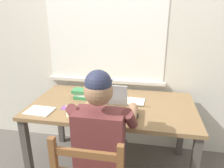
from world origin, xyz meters
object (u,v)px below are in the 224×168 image
at_px(book_stack_main, 82,93).
at_px(landscape_photo_print, 69,108).
at_px(computer_mouse, 135,115).
at_px(coffee_mug_dark, 115,97).
at_px(laptop, 107,106).
at_px(desk, 112,112).
at_px(coffee_mug_white, 71,111).
at_px(seated_person, 103,138).

bearing_deg(book_stack_main, landscape_photo_print, -101.13).
bearing_deg(computer_mouse, coffee_mug_dark, 127.82).
relative_size(laptop, book_stack_main, 1.63).
xyz_separation_m(laptop, coffee_mug_dark, (0.03, 0.23, -0.01)).
bearing_deg(computer_mouse, landscape_photo_print, 174.34).
xyz_separation_m(computer_mouse, book_stack_main, (-0.56, 0.32, 0.03)).
relative_size(desk, coffee_mug_white, 13.75).
bearing_deg(desk, coffee_mug_dark, 82.26).
xyz_separation_m(coffee_mug_white, landscape_photo_print, (-0.08, 0.14, -0.04)).
distance_m(computer_mouse, book_stack_main, 0.65).
xyz_separation_m(coffee_mug_white, book_stack_main, (-0.03, 0.40, -0.00)).
height_order(seated_person, computer_mouse, seated_person).
xyz_separation_m(desk, laptop, (-0.02, -0.16, 0.14)).
xyz_separation_m(coffee_mug_dark, book_stack_main, (-0.34, 0.03, -0.00)).
height_order(laptop, coffee_mug_dark, laptop).
height_order(seated_person, coffee_mug_white, seated_person).
relative_size(laptop, coffee_mug_white, 2.93).
distance_m(coffee_mug_dark, book_stack_main, 0.34).
xyz_separation_m(laptop, computer_mouse, (0.25, -0.06, -0.04)).
height_order(desk, book_stack_main, book_stack_main).
height_order(coffee_mug_white, coffee_mug_dark, same).
distance_m(desk, book_stack_main, 0.37).
height_order(coffee_mug_dark, landscape_photo_print, coffee_mug_dark).
height_order(laptop, book_stack_main, laptop).
bearing_deg(computer_mouse, coffee_mug_white, -171.10).
height_order(desk, computer_mouse, computer_mouse).
xyz_separation_m(desk, book_stack_main, (-0.33, 0.10, 0.13)).
height_order(computer_mouse, landscape_photo_print, computer_mouse).
xyz_separation_m(coffee_mug_white, coffee_mug_dark, (0.31, 0.37, -0.00)).
bearing_deg(coffee_mug_dark, landscape_photo_print, -149.61).
bearing_deg(coffee_mug_white, seated_person, -30.77).
relative_size(coffee_mug_white, landscape_photo_print, 0.87).
bearing_deg(landscape_photo_print, computer_mouse, -8.81).
relative_size(coffee_mug_dark, landscape_photo_print, 0.85).
xyz_separation_m(desk, coffee_mug_white, (-0.30, -0.30, 0.13)).
bearing_deg(seated_person, landscape_photo_print, 139.90).
height_order(coffee_mug_white, landscape_photo_print, coffee_mug_white).
distance_m(seated_person, coffee_mug_white, 0.39).
bearing_deg(desk, laptop, -95.66).
bearing_deg(laptop, computer_mouse, -13.13).
relative_size(desk, coffee_mug_dark, 14.00).
bearing_deg(book_stack_main, coffee_mug_dark, -5.00).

